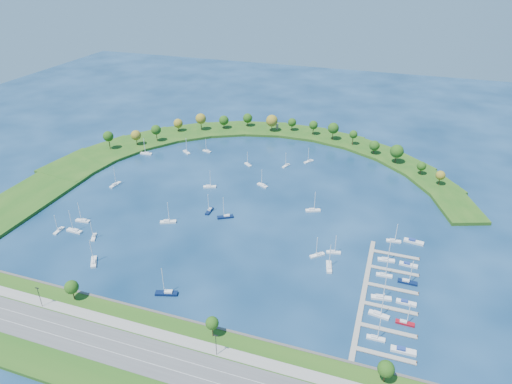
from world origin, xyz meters
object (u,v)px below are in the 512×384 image
(docked_boat_1, at_px, (403,350))
(docked_boat_4, at_px, (381,297))
(dock_system, at_px, (381,296))
(moored_boat_21, at_px, (286,165))
(moored_boat_20, at_px, (313,210))
(docked_boat_2, at_px, (379,314))
(moored_boat_3, at_px, (167,293))
(moored_boat_5, at_px, (329,266))
(moored_boat_7, at_px, (94,237))
(moored_boat_0, at_px, (187,152))
(moored_boat_16, at_px, (317,255))
(docked_boat_10, at_px, (394,240))
(docked_boat_11, at_px, (414,241))
(moored_boat_13, at_px, (59,230))
(moored_boat_2, at_px, (115,184))
(moored_boat_6, at_px, (168,221))
(moored_boat_19, at_px, (209,210))
(docked_boat_0, at_px, (376,338))
(moored_boat_17, at_px, (207,151))
(docked_boat_5, at_px, (406,303))
(moored_boat_15, at_px, (333,252))
(moored_boat_14, at_px, (83,220))
(docked_boat_7, at_px, (407,281))
(moored_boat_9, at_px, (309,161))
(moored_boat_10, at_px, (74,230))
(moored_boat_12, at_px, (225,216))
(harbor_tower, at_px, (277,126))
(docked_boat_8, at_px, (386,259))
(moored_boat_4, at_px, (210,186))
(docked_boat_6, at_px, (384,275))
(moored_boat_11, at_px, (262,185))

(docked_boat_1, distance_m, docked_boat_4, 29.21)
(dock_system, xyz_separation_m, moored_boat_21, (-74.52, 114.97, 0.52))
(moored_boat_20, relative_size, docked_boat_2, 1.01)
(moored_boat_3, relative_size, moored_boat_5, 1.11)
(moored_boat_7, bearing_deg, moored_boat_0, 155.38)
(moored_boat_16, bearing_deg, docked_boat_10, 173.25)
(moored_boat_21, distance_m, docked_boat_11, 110.30)
(moored_boat_13, bearing_deg, docked_boat_4, 87.76)
(moored_boat_2, xyz_separation_m, docked_boat_1, (181.89, -80.73, -0.22))
(moored_boat_0, distance_m, moored_boat_6, 96.24)
(moored_boat_6, distance_m, moored_boat_19, 24.92)
(moored_boat_20, bearing_deg, docked_boat_0, -85.37)
(moored_boat_19, distance_m, docked_boat_0, 121.30)
(moored_boat_2, distance_m, docked_boat_11, 183.84)
(moored_boat_17, height_order, docked_boat_10, docked_boat_10)
(moored_boat_5, height_order, moored_boat_17, moored_boat_5)
(docked_boat_1, relative_size, docked_boat_5, 1.11)
(moored_boat_15, relative_size, docked_boat_10, 0.96)
(moored_boat_5, xyz_separation_m, docked_boat_11, (37.83, 34.80, -0.19))
(moored_boat_14, bearing_deg, docked_boat_7, 174.88)
(moored_boat_16, bearing_deg, moored_boat_9, -117.02)
(docked_boat_0, distance_m, docked_boat_2, 13.34)
(moored_boat_10, xyz_separation_m, moored_boat_12, (71.84, 39.37, 0.01))
(moored_boat_14, distance_m, docked_boat_1, 178.34)
(moored_boat_0, distance_m, docked_boat_11, 176.72)
(moored_boat_9, bearing_deg, moored_boat_3, 24.64)
(moored_boat_3, bearing_deg, harbor_tower, -103.79)
(moored_boat_16, relative_size, docked_boat_8, 0.95)
(moored_boat_20, relative_size, docked_boat_8, 1.06)
(moored_boat_7, bearing_deg, moored_boat_4, 127.53)
(moored_boat_6, height_order, moored_boat_19, moored_boat_6)
(docked_boat_6, bearing_deg, moored_boat_9, 115.72)
(moored_boat_3, relative_size, docked_boat_8, 1.22)
(moored_boat_2, relative_size, moored_boat_21, 1.21)
(moored_boat_7, distance_m, docked_boat_11, 167.86)
(docked_boat_10, bearing_deg, docked_boat_2, -100.19)
(moored_boat_4, relative_size, moored_boat_9, 1.05)
(moored_boat_0, xyz_separation_m, moored_boat_11, (70.01, -32.07, -0.01))
(moored_boat_4, xyz_separation_m, moored_boat_13, (-56.87, -72.25, -0.04))
(moored_boat_2, bearing_deg, moored_boat_16, -93.44)
(moored_boat_5, height_order, docked_boat_10, moored_boat_5)
(moored_boat_14, xyz_separation_m, docked_boat_11, (176.14, 38.04, -0.16))
(moored_boat_13, distance_m, docked_boat_0, 171.28)
(moored_boat_15, xyz_separation_m, moored_boat_19, (-75.31, 16.65, 0.04))
(moored_boat_16, bearing_deg, docked_boat_11, 169.28)
(moored_boat_10, height_order, moored_boat_14, moored_boat_10)
(docked_boat_6, bearing_deg, docked_boat_0, -92.93)
(moored_boat_10, relative_size, docked_boat_8, 1.10)
(docked_boat_10, bearing_deg, moored_boat_3, -149.26)
(docked_boat_10, bearing_deg, moored_boat_15, -152.54)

